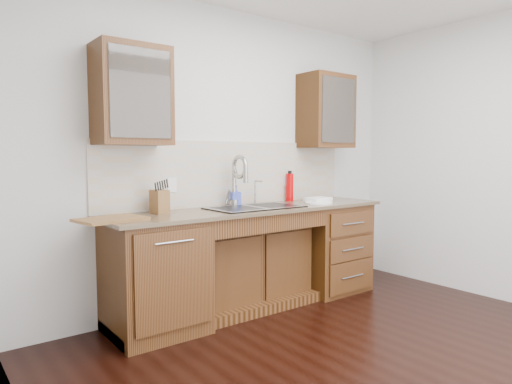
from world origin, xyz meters
TOP-DOWN VIEW (x-y plane):
  - ground at (0.00, 0.00)m, footprint 4.00×3.50m
  - wall_back at (0.00, 1.80)m, footprint 4.00×0.10m
  - wall_left at (-2.05, 0.00)m, footprint 0.10×3.50m
  - base_cabinet_left at (-0.95, 1.44)m, footprint 0.70×0.62m
  - base_cabinet_center at (0.00, 1.53)m, footprint 1.20×0.44m
  - base_cabinet_right at (0.95, 1.44)m, footprint 0.70×0.62m
  - countertop at (0.00, 1.43)m, footprint 2.70×0.65m
  - backsplash at (0.00, 1.74)m, footprint 2.70×0.02m
  - sink at (0.00, 1.41)m, footprint 0.84×0.46m
  - faucet at (-0.07, 1.64)m, footprint 0.04×0.04m
  - filter_tap at (0.18, 1.65)m, footprint 0.02×0.02m
  - upper_cabinet_left at (-1.05, 1.58)m, footprint 0.55×0.34m
  - upper_cabinet_right at (1.05, 1.58)m, footprint 0.55×0.34m
  - outlet_left at (-0.65, 1.73)m, footprint 0.08×0.01m
  - outlet_right at (0.65, 1.73)m, footprint 0.08×0.01m
  - soap_bottle at (-0.05, 1.64)m, footprint 0.11×0.11m
  - water_bottle at (0.64, 1.67)m, footprint 0.09×0.09m
  - plate at (0.70, 1.32)m, footprint 0.31×0.31m
  - dish_towel at (0.75, 1.38)m, footprint 0.24×0.18m
  - knife_block at (-0.84, 1.57)m, footprint 0.10×0.17m
  - cutting_board at (-1.30, 1.39)m, footprint 0.50×0.39m
  - cup_left_a at (-1.17, 1.58)m, footprint 0.18×0.18m
  - cup_left_b at (-0.96, 1.58)m, footprint 0.13×0.13m
  - cup_right_a at (0.98, 1.58)m, footprint 0.14×0.14m
  - cup_right_b at (1.14, 1.58)m, footprint 0.12×0.12m

SIDE VIEW (x-z plane):
  - ground at x=0.00m, z-range -0.10..0.00m
  - base_cabinet_center at x=0.00m, z-range 0.00..0.70m
  - base_cabinet_left at x=-0.95m, z-range 0.00..0.88m
  - base_cabinet_right at x=0.95m, z-range 0.00..0.88m
  - sink at x=0.00m, z-range 0.73..0.92m
  - countertop at x=0.00m, z-range 0.88..0.91m
  - plate at x=0.70m, z-range 0.91..0.92m
  - cutting_board at x=-1.30m, z-range 0.91..0.93m
  - dish_towel at x=0.75m, z-range 0.93..0.96m
  - soap_bottle at x=-0.05m, z-range 0.91..1.10m
  - knife_block at x=-0.84m, z-range 0.91..1.10m
  - filter_tap at x=0.18m, z-range 0.91..1.15m
  - water_bottle at x=0.64m, z-range 0.91..1.19m
  - faucet at x=-0.07m, z-range 0.91..1.31m
  - outlet_left at x=-0.65m, z-range 1.06..1.18m
  - outlet_right at x=0.65m, z-range 1.06..1.18m
  - backsplash at x=0.00m, z-range 0.91..1.50m
  - wall_back at x=0.00m, z-range 0.00..2.70m
  - wall_left at x=-2.05m, z-range 0.00..2.70m
  - cup_left_b at x=-0.96m, z-range 1.72..1.82m
  - cup_right_a at x=0.98m, z-range 1.72..1.83m
  - cup_right_b at x=1.14m, z-range 1.72..1.83m
  - cup_left_a at x=-1.17m, z-range 1.72..1.83m
  - upper_cabinet_left at x=-1.05m, z-range 1.45..2.20m
  - upper_cabinet_right at x=1.05m, z-range 1.45..2.20m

